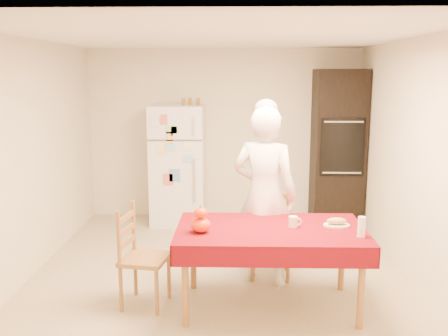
{
  "coord_description": "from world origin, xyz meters",
  "views": [
    {
      "loc": [
        0.19,
        -5.14,
        2.13
      ],
      "look_at": [
        0.05,
        0.2,
        1.12
      ],
      "focal_mm": 40.0,
      "sensor_mm": 36.0,
      "label": 1
    }
  ],
  "objects_px": {
    "seated_woman": "(265,196)",
    "pumpkin_lower": "(201,225)",
    "chair_left": "(138,253)",
    "chair_far": "(271,229)",
    "wine_glass": "(362,227)",
    "oven_cabinet": "(338,148)",
    "refrigerator": "(178,165)",
    "bread_plate": "(336,225)",
    "coffee_mug": "(293,222)",
    "dining_table": "(270,235)"
  },
  "relations": [
    {
      "from": "oven_cabinet",
      "to": "pumpkin_lower",
      "type": "relative_size",
      "value": 12.6
    },
    {
      "from": "refrigerator",
      "to": "dining_table",
      "type": "relative_size",
      "value": 1.0
    },
    {
      "from": "chair_far",
      "to": "wine_glass",
      "type": "distance_m",
      "value": 1.27
    },
    {
      "from": "dining_table",
      "to": "bread_plate",
      "type": "xyz_separation_m",
      "value": [
        0.61,
        0.07,
        0.08
      ]
    },
    {
      "from": "wine_glass",
      "to": "bread_plate",
      "type": "relative_size",
      "value": 0.73
    },
    {
      "from": "chair_far",
      "to": "pumpkin_lower",
      "type": "xyz_separation_m",
      "value": [
        -0.68,
        -0.92,
        0.32
      ]
    },
    {
      "from": "chair_left",
      "to": "bread_plate",
      "type": "bearing_deg",
      "value": -78.77
    },
    {
      "from": "oven_cabinet",
      "to": "bread_plate",
      "type": "height_order",
      "value": "oven_cabinet"
    },
    {
      "from": "pumpkin_lower",
      "to": "bread_plate",
      "type": "xyz_separation_m",
      "value": [
        1.23,
        0.21,
        -0.06
      ]
    },
    {
      "from": "chair_far",
      "to": "refrigerator",
      "type": "bearing_deg",
      "value": 125.65
    },
    {
      "from": "oven_cabinet",
      "to": "chair_far",
      "type": "height_order",
      "value": "oven_cabinet"
    },
    {
      "from": "refrigerator",
      "to": "bread_plate",
      "type": "bearing_deg",
      "value": -56.08
    },
    {
      "from": "chair_left",
      "to": "wine_glass",
      "type": "xyz_separation_m",
      "value": [
        1.98,
        -0.25,
        0.34
      ]
    },
    {
      "from": "coffee_mug",
      "to": "wine_glass",
      "type": "bearing_deg",
      "value": -25.12
    },
    {
      "from": "chair_left",
      "to": "seated_woman",
      "type": "bearing_deg",
      "value": -55.3
    },
    {
      "from": "chair_far",
      "to": "pumpkin_lower",
      "type": "relative_size",
      "value": 5.44
    },
    {
      "from": "refrigerator",
      "to": "seated_woman",
      "type": "bearing_deg",
      "value": -61.83
    },
    {
      "from": "pumpkin_lower",
      "to": "bread_plate",
      "type": "bearing_deg",
      "value": 9.47
    },
    {
      "from": "oven_cabinet",
      "to": "bread_plate",
      "type": "distance_m",
      "value": 2.73
    },
    {
      "from": "oven_cabinet",
      "to": "chair_left",
      "type": "bearing_deg",
      "value": -130.95
    },
    {
      "from": "dining_table",
      "to": "seated_woman",
      "type": "height_order",
      "value": "seated_woman"
    },
    {
      "from": "chair_far",
      "to": "coffee_mug",
      "type": "distance_m",
      "value": 0.82
    },
    {
      "from": "seated_woman",
      "to": "pumpkin_lower",
      "type": "relative_size",
      "value": 10.5
    },
    {
      "from": "chair_left",
      "to": "chair_far",
      "type": "bearing_deg",
      "value": -49.51
    },
    {
      "from": "dining_table",
      "to": "wine_glass",
      "type": "height_order",
      "value": "wine_glass"
    },
    {
      "from": "seated_woman",
      "to": "chair_left",
      "type": "bearing_deg",
      "value": 44.69
    },
    {
      "from": "dining_table",
      "to": "chair_left",
      "type": "bearing_deg",
      "value": 179.0
    },
    {
      "from": "chair_far",
      "to": "coffee_mug",
      "type": "relative_size",
      "value": 9.5
    },
    {
      "from": "chair_left",
      "to": "seated_woman",
      "type": "distance_m",
      "value": 1.38
    },
    {
      "from": "refrigerator",
      "to": "dining_table",
      "type": "distance_m",
      "value": 2.92
    },
    {
      "from": "chair_left",
      "to": "seated_woman",
      "type": "relative_size",
      "value": 0.52
    },
    {
      "from": "oven_cabinet",
      "to": "chair_far",
      "type": "xyz_separation_m",
      "value": [
        -1.07,
        -1.95,
        -0.59
      ]
    },
    {
      "from": "seated_woman",
      "to": "pumpkin_lower",
      "type": "xyz_separation_m",
      "value": [
        -0.6,
        -0.71,
        -0.09
      ]
    },
    {
      "from": "refrigerator",
      "to": "oven_cabinet",
      "type": "xyz_separation_m",
      "value": [
        2.28,
        0.05,
        0.25
      ]
    },
    {
      "from": "wine_glass",
      "to": "chair_far",
      "type": "bearing_deg",
      "value": 124.8
    },
    {
      "from": "dining_table",
      "to": "wine_glass",
      "type": "distance_m",
      "value": 0.81
    },
    {
      "from": "oven_cabinet",
      "to": "pumpkin_lower",
      "type": "xyz_separation_m",
      "value": [
        -1.75,
        -2.86,
        -0.27
      ]
    },
    {
      "from": "chair_far",
      "to": "wine_glass",
      "type": "xyz_separation_m",
      "value": [
        0.7,
        -1.01,
        0.34
      ]
    },
    {
      "from": "bread_plate",
      "to": "wine_glass",
      "type": "bearing_deg",
      "value": -62.71
    },
    {
      "from": "dining_table",
      "to": "bread_plate",
      "type": "height_order",
      "value": "bread_plate"
    },
    {
      "from": "dining_table",
      "to": "chair_far",
      "type": "relative_size",
      "value": 1.79
    },
    {
      "from": "seated_woman",
      "to": "bread_plate",
      "type": "bearing_deg",
      "value": 160.83
    },
    {
      "from": "seated_woman",
      "to": "pumpkin_lower",
      "type": "height_order",
      "value": "seated_woman"
    },
    {
      "from": "dining_table",
      "to": "bread_plate",
      "type": "bearing_deg",
      "value": 6.47
    },
    {
      "from": "chair_far",
      "to": "chair_left",
      "type": "height_order",
      "value": "same"
    },
    {
      "from": "pumpkin_lower",
      "to": "wine_glass",
      "type": "bearing_deg",
      "value": -3.72
    },
    {
      "from": "seated_woman",
      "to": "coffee_mug",
      "type": "height_order",
      "value": "seated_woman"
    },
    {
      "from": "pumpkin_lower",
      "to": "oven_cabinet",
      "type": "bearing_deg",
      "value": 58.52
    },
    {
      "from": "dining_table",
      "to": "seated_woman",
      "type": "bearing_deg",
      "value": 92.36
    },
    {
      "from": "oven_cabinet",
      "to": "seated_woman",
      "type": "height_order",
      "value": "oven_cabinet"
    }
  ]
}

